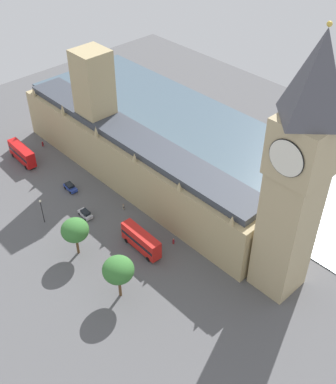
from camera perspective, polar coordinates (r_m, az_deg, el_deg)
The scene contains 14 objects.
ground_plane at distance 120.21m, azimuth -4.67°, elevation 0.64°, with size 148.51×148.51×0.00m, color #565659.
river_thames at distance 137.52m, azimuth 5.30°, elevation 6.07°, with size 37.20×133.66×0.25m, color #475B6B.
parliament_building at distance 117.57m, azimuth -4.67°, elevation 4.56°, with size 11.72×78.51×30.67m.
clock_tower at distance 81.79m, azimuth 15.20°, elevation 2.12°, with size 9.23×9.23×51.94m.
double_decker_bus_far_end at distance 133.00m, azimuth -16.99°, elevation 4.44°, with size 2.99×10.59×4.75m.
car_blue_kerbside at distance 120.70m, azimuth -11.56°, elevation 0.58°, with size 2.01×4.21×1.74m.
car_silver_corner at distance 112.18m, azimuth -9.82°, elevation -2.56°, with size 1.95×4.08×1.74m.
double_decker_bus_under_trees at distance 101.81m, azimuth -3.22°, elevation -5.74°, with size 2.86×10.56×4.75m.
pedestrian_leading at distance 139.04m, azimuth -14.70°, elevation 5.57°, with size 0.58×0.66×1.64m.
pedestrian_opposite_hall at distance 104.19m, azimuth 0.66°, elevation -5.89°, with size 0.65×0.59×1.53m.
pedestrian_midblock at distance 113.22m, azimuth -5.34°, elevation -1.76°, with size 0.52×0.61×1.50m.
plane_tree_by_river_gate at distance 100.00m, azimuth -11.02°, elevation -4.49°, with size 5.79×5.79×9.02m.
plane_tree_trailing at distance 90.15m, azimuth -5.95°, elevation -9.23°, with size 6.02×6.02×9.77m.
street_lamp_near_tower at distance 110.39m, azimuth -14.85°, elevation -1.74°, with size 0.56×0.56×6.52m.
Camera 1 is at (57.48, 75.63, 73.67)m, focal length 44.79 mm.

